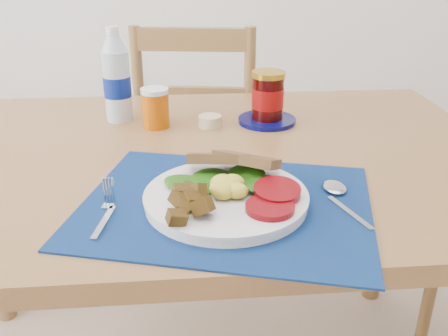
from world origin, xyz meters
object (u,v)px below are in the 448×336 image
(breakfast_plate, at_px, (223,195))
(juice_glass, at_px, (155,109))
(jam_on_saucer, at_px, (268,100))
(water_bottle, at_px, (117,80))
(chair_far, at_px, (198,124))

(breakfast_plate, bearing_deg, juice_glass, 122.73)
(jam_on_saucer, bearing_deg, breakfast_plate, -109.13)
(breakfast_plate, bearing_deg, water_bottle, 130.51)
(breakfast_plate, relative_size, water_bottle, 1.20)
(water_bottle, distance_m, jam_on_saucer, 0.38)
(chair_far, relative_size, juice_glass, 12.25)
(chair_far, distance_m, water_bottle, 0.56)
(chair_far, bearing_deg, juice_glass, 84.78)
(chair_far, height_order, jam_on_saucer, chair_far)
(chair_far, height_order, juice_glass, chair_far)
(breakfast_plate, height_order, water_bottle, water_bottle)
(breakfast_plate, distance_m, jam_on_saucer, 0.46)
(chair_far, bearing_deg, water_bottle, 72.03)
(chair_far, relative_size, water_bottle, 4.80)
(chair_far, relative_size, breakfast_plate, 3.99)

